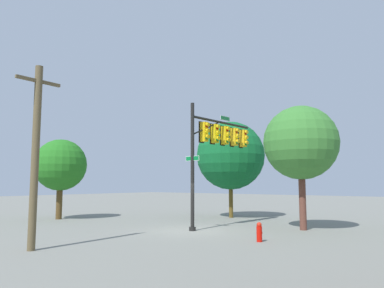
# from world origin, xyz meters

# --- Properties ---
(ground_plane) EXTENTS (120.00, 120.00, 0.00)m
(ground_plane) POSITION_xyz_m (0.00, 0.00, 0.00)
(ground_plane) COLOR gray
(signal_pole_assembly) EXTENTS (5.70, 1.12, 6.87)m
(signal_pole_assembly) POSITION_xyz_m (2.32, -0.17, 4.98)
(signal_pole_assembly) COLOR black
(signal_pole_assembly) RESTS_ON ground_plane
(utility_pole) EXTENTS (1.80, 0.29, 7.07)m
(utility_pole) POSITION_xyz_m (-8.22, 1.30, 3.66)
(utility_pole) COLOR brown
(utility_pole) RESTS_ON ground_plane
(fire_hydrant) EXTENTS (0.33, 0.24, 0.83)m
(fire_hydrant) POSITION_xyz_m (-1.18, -4.51, 0.41)
(fire_hydrant) COLOR red
(fire_hydrant) RESTS_ON ground_plane
(tree_near) EXTENTS (4.06, 4.06, 6.75)m
(tree_near) POSITION_xyz_m (3.85, -4.55, 4.70)
(tree_near) COLOR brown
(tree_near) RESTS_ON ground_plane
(tree_mid) EXTENTS (5.03, 5.03, 7.06)m
(tree_mid) POSITION_xyz_m (7.61, 2.26, 4.54)
(tree_mid) COLOR brown
(tree_mid) RESTS_ON ground_plane
(tree_far) EXTENTS (3.63, 3.63, 5.61)m
(tree_far) POSITION_xyz_m (-0.71, 11.21, 3.77)
(tree_far) COLOR #503A1C
(tree_far) RESTS_ON ground_plane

